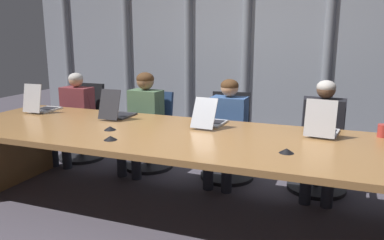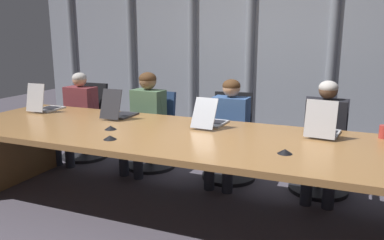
{
  "view_description": "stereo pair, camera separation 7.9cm",
  "coord_description": "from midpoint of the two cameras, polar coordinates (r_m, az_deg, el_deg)",
  "views": [
    {
      "loc": [
        1.11,
        -2.97,
        1.59
      ],
      "look_at": [
        -0.08,
        0.13,
        0.85
      ],
      "focal_mm": 35.88,
      "sensor_mm": 36.0,
      "label": 1
    },
    {
      "loc": [
        1.19,
        -2.94,
        1.59
      ],
      "look_at": [
        -0.08,
        0.13,
        0.85
      ],
      "focal_mm": 35.88,
      "sensor_mm": 36.0,
      "label": 2
    }
  ],
  "objects": [
    {
      "name": "laptop_left_end",
      "position": [
        4.61,
        -20.6,
        2.06
      ],
      "size": [
        0.23,
        0.4,
        0.32
      ],
      "rotation": [
        0.0,
        0.0,
        1.6
      ],
      "color": "#BCBCC1",
      "rests_on": "conference_table"
    },
    {
      "name": "ground_plane",
      "position": [
        3.55,
        1.02,
        -14.03
      ],
      "size": [
        13.82,
        13.82,
        0.0
      ],
      "primitive_type": "plane",
      "color": "#47424C"
    },
    {
      "name": "curtain_backdrop",
      "position": [
        5.32,
        9.98,
        9.61
      ],
      "size": [
        6.91,
        0.17,
        2.66
      ],
      "color": "gray",
      "rests_on": "ground_plane"
    },
    {
      "name": "laptop_left_mid",
      "position": [
        4.03,
        -10.24,
        1.22
      ],
      "size": [
        0.22,
        0.42,
        0.31
      ],
      "rotation": [
        0.0,
        0.0,
        1.58
      ],
      "color": "#2D2D33",
      "rests_on": "conference_table"
    },
    {
      "name": "office_chair_left_mid",
      "position": [
        4.72,
        -5.42,
        -2.76
      ],
      "size": [
        0.6,
        0.6,
        0.91
      ],
      "rotation": [
        0.0,
        0.0,
        -1.63
      ],
      "color": "navy",
      "rests_on": "ground_plane"
    },
    {
      "name": "person_left_mid",
      "position": [
        4.52,
        -6.58,
        0.74
      ],
      "size": [
        0.42,
        0.57,
        1.16
      ],
      "rotation": [
        0.0,
        0.0,
        -1.66
      ],
      "color": "#4C6B4C",
      "rests_on": "ground_plane"
    },
    {
      "name": "office_chair_center",
      "position": [
        4.36,
        6.19,
        -3.91
      ],
      "size": [
        0.6,
        0.6,
        0.95
      ],
      "rotation": [
        0.0,
        0.0,
        -1.44
      ],
      "color": "black",
      "rests_on": "ground_plane"
    },
    {
      "name": "office_chair_right_mid",
      "position": [
        4.21,
        19.14,
        -5.17
      ],
      "size": [
        0.6,
        0.6,
        0.95
      ],
      "rotation": [
        0.0,
        0.0,
        -1.64
      ],
      "color": "#2D2D38",
      "rests_on": "ground_plane"
    },
    {
      "name": "person_center",
      "position": [
        4.13,
        5.92,
        -0.75
      ],
      "size": [
        0.4,
        0.55,
        1.12
      ],
      "rotation": [
        0.0,
        0.0,
        -1.59
      ],
      "color": "#335184",
      "rests_on": "ground_plane"
    },
    {
      "name": "conference_mic_right_side",
      "position": [
        2.87,
        14.43,
        -4.54
      ],
      "size": [
        0.11,
        0.11,
        0.03
      ],
      "primitive_type": "cone",
      "color": "black",
      "rests_on": "conference_table"
    },
    {
      "name": "laptop_center",
      "position": [
        3.62,
        3.38,
        0.01
      ],
      "size": [
        0.24,
        0.46,
        0.28
      ],
      "rotation": [
        0.0,
        0.0,
        1.51
      ],
      "color": "#A8ADB7",
      "rests_on": "conference_table"
    },
    {
      "name": "office_chair_left_end",
      "position": [
        5.24,
        -14.99,
        -1.41
      ],
      "size": [
        0.6,
        0.6,
        0.96
      ],
      "rotation": [
        0.0,
        0.0,
        -1.56
      ],
      "color": "black",
      "rests_on": "ground_plane"
    },
    {
      "name": "person_right_mid",
      "position": [
        3.98,
        19.61,
        -1.8
      ],
      "size": [
        0.4,
        0.55,
        1.15
      ],
      "rotation": [
        0.0,
        0.0,
        -1.59
      ],
      "color": "black",
      "rests_on": "ground_plane"
    },
    {
      "name": "conference_table",
      "position": [
        3.32,
        1.06,
        -4.46
      ],
      "size": [
        4.69,
        1.32,
        0.75
      ],
      "color": "olive",
      "rests_on": "ground_plane"
    },
    {
      "name": "conference_mic_middle",
      "position": [
        3.21,
        -11.4,
        -2.55
      ],
      "size": [
        0.11,
        0.11,
        0.03
      ],
      "primitive_type": "cone",
      "color": "black",
      "rests_on": "conference_table"
    },
    {
      "name": "laptop_right_mid",
      "position": [
        3.44,
        19.47,
        -1.24
      ],
      "size": [
        0.29,
        0.41,
        0.33
      ],
      "rotation": [
        0.0,
        0.0,
        1.47
      ],
      "color": "#BCBCC1",
      "rests_on": "conference_table"
    },
    {
      "name": "person_left_end",
      "position": [
        5.06,
        -16.33,
        1.2
      ],
      "size": [
        0.41,
        0.55,
        1.12
      ],
      "rotation": [
        0.0,
        0.0,
        -1.6
      ],
      "color": "brown",
      "rests_on": "ground_plane"
    },
    {
      "name": "conference_mic_left_side",
      "position": [
        3.54,
        -11.39,
        -1.12
      ],
      "size": [
        0.11,
        0.11,
        0.03
      ],
      "primitive_type": "cone",
      "color": "black",
      "rests_on": "conference_table"
    }
  ]
}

